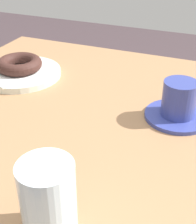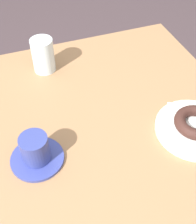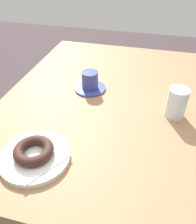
# 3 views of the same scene
# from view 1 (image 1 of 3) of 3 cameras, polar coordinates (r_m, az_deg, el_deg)

# --- Properties ---
(table) EXTENTS (1.12, 0.81, 0.72)m
(table) POSITION_cam_1_polar(r_m,az_deg,el_deg) (0.69, 8.07, -8.45)
(table) COLOR #966D49
(table) RESTS_ON ground_plane
(plate_chocolate_ring) EXTENTS (0.21, 0.21, 0.02)m
(plate_chocolate_ring) POSITION_cam_1_polar(r_m,az_deg,el_deg) (0.88, -13.39, 6.59)
(plate_chocolate_ring) COLOR silver
(plate_chocolate_ring) RESTS_ON table
(napkin_chocolate_ring) EXTENTS (0.21, 0.21, 0.00)m
(napkin_chocolate_ring) POSITION_cam_1_polar(r_m,az_deg,el_deg) (0.88, -13.46, 7.14)
(napkin_chocolate_ring) COLOR white
(napkin_chocolate_ring) RESTS_ON plate_chocolate_ring
(donut_chocolate_ring) EXTENTS (0.12, 0.12, 0.03)m
(donut_chocolate_ring) POSITION_cam_1_polar(r_m,az_deg,el_deg) (0.87, -13.59, 8.15)
(donut_chocolate_ring) COLOR #381F1A
(donut_chocolate_ring) RESTS_ON napkin_chocolate_ring
(water_glass) EXTENTS (0.07, 0.07, 0.11)m
(water_glass) POSITION_cam_1_polar(r_m,az_deg,el_deg) (0.43, -8.67, -15.06)
(water_glass) COLOR silver
(water_glass) RESTS_ON table
(coffee_cup) EXTENTS (0.13, 0.13, 0.08)m
(coffee_cup) POSITION_cam_1_polar(r_m,az_deg,el_deg) (0.68, 13.88, 1.47)
(coffee_cup) COLOR #343F8F
(coffee_cup) RESTS_ON table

